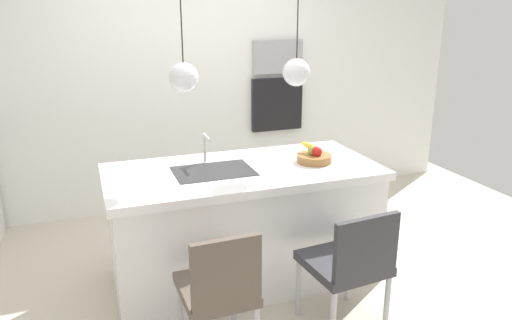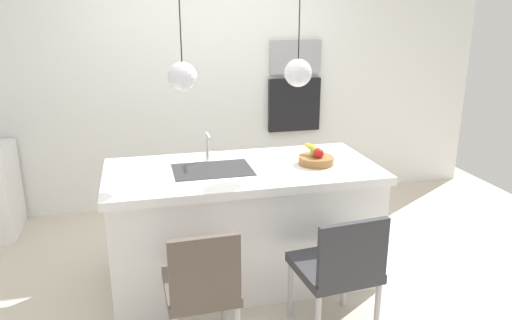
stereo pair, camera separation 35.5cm
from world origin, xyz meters
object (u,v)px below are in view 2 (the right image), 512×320
fruit_bowl (316,158)px  microwave (295,57)px  chair_near (202,286)px  chair_middle (339,266)px  oven (294,105)px

fruit_bowl → microwave: size_ratio=0.50×
fruit_bowl → chair_near: bearing=-140.7°
chair_near → microwave: bearing=61.2°
fruit_bowl → microwave: microwave is taller
fruit_bowl → microwave: bearing=77.5°
microwave → chair_middle: 2.68m
chair_near → oven: bearing=61.2°
oven → chair_middle: size_ratio=0.66×
microwave → chair_near: 2.96m
fruit_bowl → chair_middle: fruit_bowl is taller
oven → chair_middle: (-0.50, -2.43, -0.53)m
fruit_bowl → chair_middle: 0.93m
oven → chair_near: 2.82m
fruit_bowl → chair_near: size_ratio=0.31×
chair_middle → microwave: bearing=78.5°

